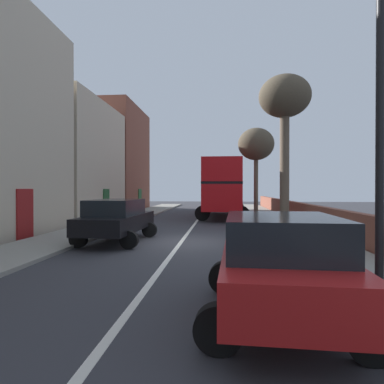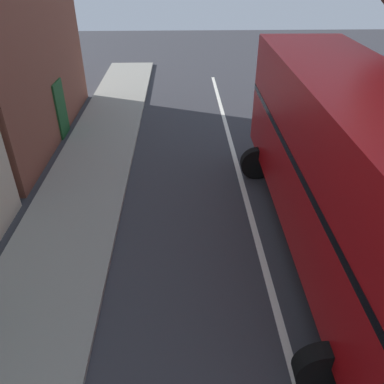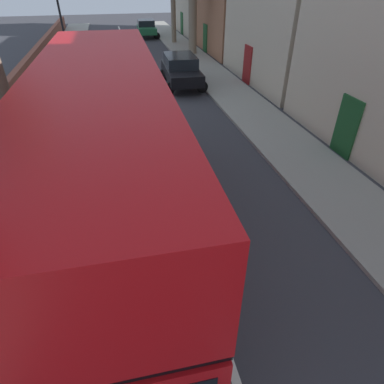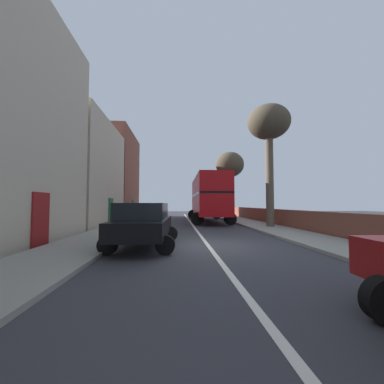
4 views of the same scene
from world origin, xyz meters
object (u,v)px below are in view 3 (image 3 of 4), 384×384
(double_decker_bus, at_px, (106,150))
(parked_car_black_left_0, at_px, (181,69))
(parked_car_red_right_2, at_px, (94,49))
(litter_bin_right, at_px, (59,48))
(parked_car_green_left_1, at_px, (146,28))
(lamppost_right, at_px, (58,5))

(double_decker_bus, distance_m, parked_car_black_left_0, 13.16)
(parked_car_red_right_2, distance_m, litter_bin_right, 3.99)
(parked_car_green_left_1, height_order, lamppost_right, lamppost_right)
(parked_car_black_left_0, distance_m, parked_car_green_left_1, 17.62)
(parked_car_green_left_1, distance_m, litter_bin_right, 10.84)
(parked_car_green_left_1, relative_size, lamppost_right, 0.64)
(parked_car_black_left_0, distance_m, litter_bin_right, 12.77)
(parked_car_red_right_2, relative_size, lamppost_right, 0.63)
(parked_car_red_right_2, distance_m, lamppost_right, 3.44)
(double_decker_bus, height_order, parked_car_red_right_2, double_decker_bus)
(parked_car_red_right_2, relative_size, litter_bin_right, 3.88)
(double_decker_bus, relative_size, litter_bin_right, 10.07)
(parked_car_red_right_2, bearing_deg, double_decker_bus, 92.32)
(double_decker_bus, relative_size, parked_car_red_right_2, 2.59)
(parked_car_green_left_1, bearing_deg, litter_bin_right, 43.97)
(double_decker_bus, xyz_separation_m, litter_bin_right, (3.60, -22.49, -1.71))
(lamppost_right, bearing_deg, litter_bin_right, -73.99)
(parked_car_black_left_0, bearing_deg, litter_bin_right, -52.31)
(double_decker_bus, relative_size, parked_car_black_left_0, 2.23)
(parked_car_red_right_2, xyz_separation_m, lamppost_right, (1.80, 0.66, 2.86))
(parked_car_black_left_0, bearing_deg, lamppost_right, -44.19)
(lamppost_right, relative_size, litter_bin_right, 6.14)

